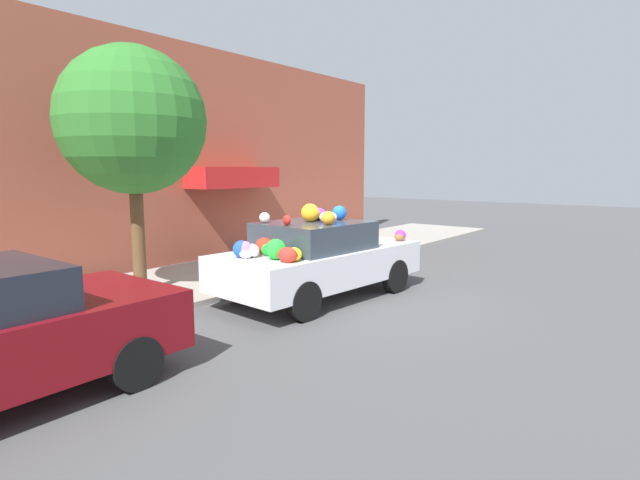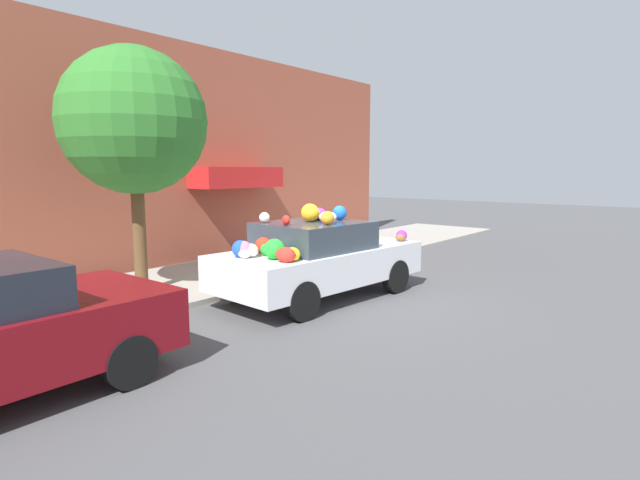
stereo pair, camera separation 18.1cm
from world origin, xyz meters
The scene contains 6 objects.
ground_plane centered at (0.00, 0.00, 0.00)m, with size 60.00×60.00×0.00m, color #4C4C4F.
sidewalk_curb centered at (0.00, 2.70, 0.05)m, with size 24.00×3.20×0.10m.
building_facade centered at (0.08, 4.93, 2.74)m, with size 18.00×1.20×5.53m.
street_tree centered at (-2.09, 2.48, 3.23)m, with size 2.63×2.63×4.45m.
fire_hydrant centered at (0.31, 1.79, 0.45)m, with size 0.20×0.20×0.70m.
art_car centered at (-0.05, -0.14, 0.78)m, with size 4.21×2.09×1.76m.
Camera 1 is at (-7.17, -5.80, 2.37)m, focal length 28.00 mm.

